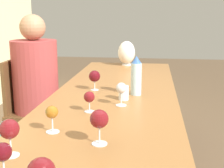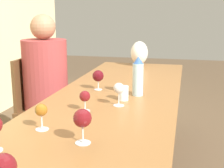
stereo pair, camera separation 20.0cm
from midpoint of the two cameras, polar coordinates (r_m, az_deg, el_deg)
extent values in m
cube|color=#936033|center=(2.09, 3.18, -2.81)|extent=(2.76, 0.85, 0.04)
cylinder|color=#936033|center=(3.40, 12.37, -3.59)|extent=(0.07, 0.07, 0.74)
cylinder|color=#936033|center=(3.47, 1.64, -2.95)|extent=(0.07, 0.07, 0.74)
cylinder|color=#ADCCD6|center=(2.10, 7.47, 0.78)|extent=(0.07, 0.07, 0.22)
cone|color=#33599E|center=(2.07, 7.58, 4.36)|extent=(0.07, 0.07, 0.05)
cylinder|color=silver|center=(1.99, 4.97, -1.71)|extent=(0.06, 0.06, 0.09)
cylinder|color=silver|center=(3.28, 6.72, 3.47)|extent=(0.10, 0.10, 0.01)
ellipsoid|color=silver|center=(3.26, 6.78, 5.67)|extent=(0.18, 0.18, 0.24)
cylinder|color=silver|center=(1.37, -1.10, -10.78)|extent=(0.07, 0.07, 0.00)
cylinder|color=silver|center=(1.35, -1.11, -9.24)|extent=(0.01, 0.01, 0.08)
sphere|color=maroon|center=(1.32, -1.12, -6.34)|extent=(0.08, 0.08, 0.08)
cylinder|color=silver|center=(1.53, -9.00, -8.24)|extent=(0.06, 0.06, 0.00)
cylinder|color=silver|center=(1.52, -9.05, -6.94)|extent=(0.01, 0.01, 0.07)
sphere|color=#995B19|center=(1.50, -9.13, -4.75)|extent=(0.06, 0.06, 0.06)
cylinder|color=silver|center=(2.26, -0.01, -1.03)|extent=(0.06, 0.06, 0.00)
cylinder|color=silver|center=(2.25, -0.01, -0.20)|extent=(0.01, 0.01, 0.06)
sphere|color=#510C14|center=(2.23, -0.01, 1.47)|extent=(0.08, 0.08, 0.08)
sphere|color=maroon|center=(0.95, -13.59, -14.72)|extent=(0.08, 0.08, 0.08)
cylinder|color=silver|center=(1.78, -1.75, -4.95)|extent=(0.06, 0.06, 0.00)
cylinder|color=silver|center=(1.77, -1.76, -4.01)|extent=(0.01, 0.01, 0.06)
sphere|color=maroon|center=(1.76, -1.77, -2.28)|extent=(0.06, 0.06, 0.06)
cylinder|color=silver|center=(1.88, 4.27, -3.97)|extent=(0.07, 0.07, 0.00)
cylinder|color=silver|center=(1.87, 4.30, -2.78)|extent=(0.01, 0.01, 0.08)
sphere|color=silver|center=(1.85, 4.33, -0.80)|extent=(0.06, 0.06, 0.06)
cube|color=brown|center=(2.86, -9.84, -4.79)|extent=(0.44, 0.44, 0.04)
cube|color=brown|center=(2.88, -13.69, 0.20)|extent=(0.40, 0.03, 0.45)
cylinder|color=brown|center=(2.71, -7.47, -11.14)|extent=(0.04, 0.04, 0.44)
cylinder|color=brown|center=(3.04, -4.92, -8.31)|extent=(0.04, 0.04, 0.44)
cylinder|color=brown|center=(2.86, -14.72, -10.14)|extent=(0.04, 0.04, 0.44)
cylinder|color=brown|center=(3.18, -11.50, -7.59)|extent=(0.04, 0.04, 0.44)
cube|color=#2D2D38|center=(2.91, -8.42, -9.02)|extent=(0.29, 0.21, 0.48)
cylinder|color=#993838|center=(2.78, -10.10, 1.65)|extent=(0.39, 0.39, 0.62)
sphere|color=#9E7051|center=(2.73, -10.46, 10.23)|extent=(0.21, 0.21, 0.21)
camera|label=1|loc=(0.10, -87.14, 0.67)|focal=50.00mm
camera|label=2|loc=(0.10, 92.86, -0.67)|focal=50.00mm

